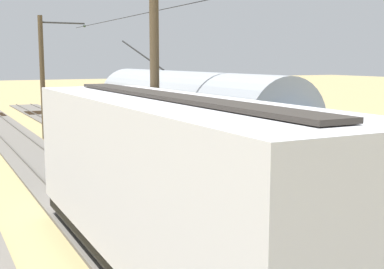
% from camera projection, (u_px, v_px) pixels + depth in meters
% --- Properties ---
extents(ground_plane, '(220.00, 220.00, 0.00)m').
position_uv_depth(ground_plane, '(92.00, 209.00, 16.44)').
color(ground_plane, tan).
extents(track_streetcar_siding, '(2.80, 80.00, 0.18)m').
position_uv_depth(track_streetcar_siding, '(205.00, 190.00, 18.66)').
color(track_streetcar_siding, '#666059').
rests_on(track_streetcar_siding, ground).
extents(track_adjacent_siding, '(2.80, 80.00, 0.18)m').
position_uv_depth(track_adjacent_siding, '(89.00, 205.00, 16.71)').
color(track_adjacent_siding, '#666059').
rests_on(track_adjacent_siding, ground).
extents(vintage_streetcar, '(2.65, 15.60, 5.50)m').
position_uv_depth(vintage_streetcar, '(185.00, 125.00, 19.77)').
color(vintage_streetcar, '#1E4C93').
rests_on(vintage_streetcar, ground).
extents(boxcar_adjacent, '(2.96, 11.34, 3.85)m').
position_uv_depth(boxcar_adjacent, '(168.00, 181.00, 10.93)').
color(boxcar_adjacent, silver).
rests_on(boxcar_adjacent, ground).
extents(catenary_pole_foreground, '(2.86, 0.28, 7.32)m').
position_uv_depth(catenary_pole_foreground, '(44.00, 75.00, 30.52)').
color(catenary_pole_foreground, '#4C3D28').
rests_on(catenary_pole_foreground, ground).
extents(catenary_pole_mid_near, '(2.86, 0.28, 7.32)m').
position_uv_depth(catenary_pole_mid_near, '(157.00, 90.00, 15.51)').
color(catenary_pole_mid_near, '#4C3D28').
rests_on(catenary_pole_mid_near, ground).
extents(switch_stand, '(0.50, 0.30, 1.24)m').
position_uv_depth(switch_stand, '(140.00, 133.00, 28.36)').
color(switch_stand, black).
rests_on(switch_stand, ground).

